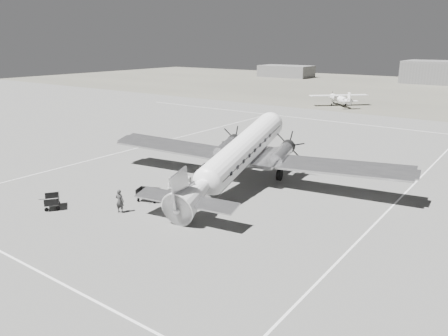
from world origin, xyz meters
TOP-DOWN VIEW (x-y plane):
  - ground at (0.00, 0.00)m, footprint 260.00×260.00m
  - taxi_line_near at (0.00, -14.00)m, footprint 60.00×0.15m
  - taxi_line_right at (12.00, 0.00)m, footprint 0.15×80.00m
  - taxi_line_left at (-18.00, 10.00)m, footprint 0.15×60.00m
  - taxi_line_horizon at (0.00, 40.00)m, footprint 90.00×0.15m
  - grass_infield at (0.00, 95.00)m, footprint 260.00×90.00m
  - shed_secondary at (-55.00, 115.00)m, footprint 18.00×10.00m
  - dc3_airliner at (-0.23, 4.43)m, footprint 31.15×23.89m
  - light_plane_left at (-12.06, 57.09)m, footprint 15.01×14.95m
  - baggage_cart_near at (-4.07, -2.53)m, footprint 2.11×1.81m
  - baggage_cart_far at (-8.85, -7.93)m, footprint 2.14×2.02m
  - ground_crew at (-3.96, -5.51)m, footprint 0.76×0.63m
  - ramp_agent at (-2.99, -0.96)m, footprint 0.85×1.00m
  - passenger at (-2.36, 0.45)m, footprint 0.62×0.85m

SIDE VIEW (x-z plane):
  - ground at x=0.00m, z-range 0.00..0.00m
  - grass_infield at x=0.00m, z-range 0.00..0.01m
  - taxi_line_near at x=0.00m, z-range 0.00..0.01m
  - taxi_line_right at x=12.00m, z-range 0.00..0.01m
  - taxi_line_left at x=-18.00m, z-range 0.00..0.01m
  - taxi_line_horizon at x=0.00m, z-range 0.00..0.01m
  - baggage_cart_far at x=-8.85m, z-range 0.00..0.99m
  - baggage_cart_near at x=-4.07m, z-range 0.00..1.00m
  - passenger at x=-2.36m, z-range 0.00..1.61m
  - ground_crew at x=-3.96m, z-range 0.00..1.78m
  - ramp_agent at x=-2.99m, z-range 0.00..1.80m
  - light_plane_left at x=-12.06m, z-range 0.00..2.43m
  - shed_secondary at x=-55.00m, z-range 0.00..4.00m
  - dc3_airliner at x=-0.23m, z-range 0.00..5.42m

